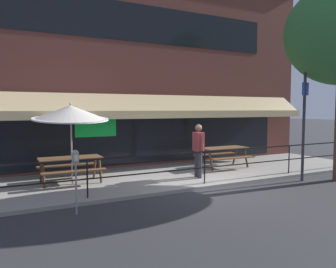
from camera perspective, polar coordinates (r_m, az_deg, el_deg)
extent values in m
plane|color=#2D2D30|center=(9.61, 7.37, -9.49)|extent=(120.00, 120.00, 0.00)
cube|color=gray|center=(11.27, 1.55, -7.14)|extent=(15.00, 4.00, 0.10)
cube|color=brown|center=(13.15, -3.22, 11.08)|extent=(15.00, 0.50, 7.67)
cube|color=black|center=(13.22, -2.77, 18.48)|extent=(10.50, 0.02, 1.40)
cube|color=black|center=(12.85, -2.70, 0.13)|extent=(12.00, 0.02, 2.30)
cube|color=#19D84C|center=(12.06, -12.45, 1.19)|extent=(1.50, 0.02, 0.70)
cube|color=tan|center=(12.33, -1.68, 5.31)|extent=(13.80, 0.92, 0.70)
cube|color=tan|center=(11.88, -0.62, 3.42)|extent=(13.80, 0.08, 0.28)
cylinder|color=black|center=(8.37, -13.88, -7.62)|extent=(0.04, 0.04, 0.95)
cylinder|color=black|center=(9.74, 6.39, -5.84)|extent=(0.04, 0.04, 0.95)
cylinder|color=black|center=(11.97, 20.32, -4.17)|extent=(0.04, 0.04, 0.95)
cube|color=black|center=(9.67, 6.42, -3.07)|extent=(13.80, 0.04, 0.04)
cube|color=black|center=(9.74, 6.39, -5.84)|extent=(13.80, 0.03, 0.03)
cube|color=brown|center=(10.15, -16.62, -4.07)|extent=(1.80, 0.80, 0.05)
cube|color=brown|center=(9.64, -15.94, -6.30)|extent=(1.80, 0.26, 0.04)
cube|color=brown|center=(10.76, -17.16, -5.22)|extent=(1.80, 0.26, 0.04)
cylinder|color=#48311E|center=(10.08, -11.74, -6.16)|extent=(0.07, 0.30, 0.73)
cylinder|color=#48311E|center=(10.69, -12.66, -5.58)|extent=(0.07, 0.30, 0.73)
cylinder|color=#48311E|center=(9.79, -20.87, -6.68)|extent=(0.07, 0.30, 0.73)
cylinder|color=#48311E|center=(10.41, -21.26, -6.04)|extent=(0.07, 0.30, 0.73)
cube|color=brown|center=(12.43, 9.67, -2.43)|extent=(1.80, 0.80, 0.05)
cube|color=brown|center=(12.02, 11.31, -4.13)|extent=(1.80, 0.26, 0.04)
cube|color=brown|center=(12.93, 8.11, -3.49)|extent=(1.80, 0.26, 0.04)
cylinder|color=#48311E|center=(12.73, 13.40, -4.01)|extent=(0.07, 0.30, 0.73)
cylinder|color=#48311E|center=(13.21, 11.60, -3.67)|extent=(0.07, 0.30, 0.73)
cylinder|color=#48311E|center=(11.76, 7.45, -4.61)|extent=(0.07, 0.30, 0.73)
cylinder|color=#48311E|center=(12.28, 5.76, -4.21)|extent=(0.07, 0.30, 0.73)
cylinder|color=#B7B2A8|center=(9.90, -16.46, -1.88)|extent=(0.04, 0.04, 2.30)
cone|color=silver|center=(9.85, -16.58, 3.63)|extent=(2.10, 2.13, 0.57)
cylinder|color=white|center=(9.85, -16.55, 2.52)|extent=(2.14, 2.14, 0.21)
sphere|color=#B7B2A8|center=(9.85, -16.61, 5.02)|extent=(0.07, 0.07, 0.07)
cylinder|color=#333338|center=(10.66, 5.04, -5.19)|extent=(0.15, 0.15, 0.86)
cylinder|color=#333338|center=(10.49, 5.55, -5.35)|extent=(0.15, 0.15, 0.86)
cube|color=maroon|center=(10.48, 5.32, -1.33)|extent=(0.27, 0.42, 0.60)
cylinder|color=maroon|center=(10.71, 4.67, -1.36)|extent=(0.10, 0.10, 0.54)
cylinder|color=maroon|center=(10.25, 6.00, -1.63)|extent=(0.10, 0.10, 0.54)
sphere|color=brown|center=(10.44, 5.34, 1.07)|extent=(0.22, 0.22, 0.22)
cylinder|color=gray|center=(7.45, -15.71, -9.15)|extent=(0.04, 0.04, 1.15)
cylinder|color=gray|center=(7.33, -15.82, -4.00)|extent=(0.15, 0.15, 0.20)
sphere|color=gray|center=(7.31, -15.84, -3.23)|extent=(0.14, 0.14, 0.14)
cube|color=silver|center=(7.25, -15.70, -4.01)|extent=(0.08, 0.01, 0.13)
cylinder|color=#2D2D33|center=(11.19, 22.59, 2.68)|extent=(0.09, 0.09, 4.06)
cube|color=blue|center=(11.20, 22.80, 7.25)|extent=(0.28, 0.02, 0.40)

